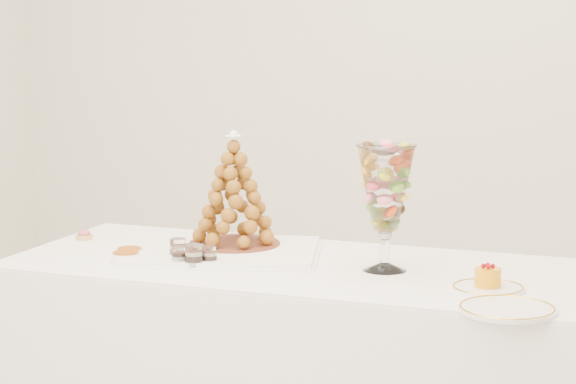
% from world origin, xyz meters
% --- Properties ---
extents(buffet_table, '(1.97, 0.85, 0.74)m').
position_xyz_m(buffet_table, '(0.12, 0.15, 0.37)').
color(buffet_table, white).
rests_on(buffet_table, ground).
extents(lace_tray, '(0.72, 0.62, 0.02)m').
position_xyz_m(lace_tray, '(-0.21, 0.17, 0.75)').
color(lace_tray, white).
rests_on(lace_tray, buffet_table).
extents(macaron_vase, '(0.18, 0.18, 0.39)m').
position_xyz_m(macaron_vase, '(0.35, 0.16, 0.99)').
color(macaron_vase, white).
rests_on(macaron_vase, buffet_table).
extents(cake_plate, '(0.21, 0.21, 0.01)m').
position_xyz_m(cake_plate, '(0.70, 0.04, 0.74)').
color(cake_plate, white).
rests_on(cake_plate, buffet_table).
extents(spare_plate, '(0.26, 0.26, 0.01)m').
position_xyz_m(spare_plate, '(0.80, -0.17, 0.75)').
color(spare_plate, white).
rests_on(spare_plate, buffet_table).
extents(pink_tart, '(0.06, 0.06, 0.04)m').
position_xyz_m(pink_tart, '(-0.76, 0.20, 0.76)').
color(pink_tart, tan).
rests_on(pink_tart, buffet_table).
extents(verrine_a, '(0.06, 0.06, 0.07)m').
position_xyz_m(verrine_a, '(-0.31, 0.04, 0.77)').
color(verrine_a, white).
rests_on(verrine_a, buffet_table).
extents(verrine_b, '(0.06, 0.06, 0.06)m').
position_xyz_m(verrine_b, '(-0.21, 0.00, 0.77)').
color(verrine_b, white).
rests_on(verrine_b, buffet_table).
extents(verrine_c, '(0.06, 0.06, 0.06)m').
position_xyz_m(verrine_c, '(-0.17, 0.00, 0.77)').
color(verrine_c, white).
rests_on(verrine_c, buffet_table).
extents(verrine_d, '(0.05, 0.05, 0.06)m').
position_xyz_m(verrine_d, '(-0.26, -0.04, 0.77)').
color(verrine_d, white).
rests_on(verrine_d, buffet_table).
extents(verrine_e, '(0.06, 0.06, 0.07)m').
position_xyz_m(verrine_e, '(-0.21, -0.04, 0.78)').
color(verrine_e, white).
rests_on(verrine_e, buffet_table).
extents(ramekin_back, '(0.09, 0.09, 0.03)m').
position_xyz_m(ramekin_back, '(-0.47, 0.02, 0.75)').
color(ramekin_back, white).
rests_on(ramekin_back, buffet_table).
extents(ramekin_front, '(0.09, 0.09, 0.03)m').
position_xyz_m(ramekin_front, '(-0.45, -0.04, 0.75)').
color(ramekin_front, white).
rests_on(ramekin_front, buffet_table).
extents(croquembouche, '(0.30, 0.30, 0.38)m').
position_xyz_m(croquembouche, '(-0.21, 0.25, 0.94)').
color(croquembouche, brown).
rests_on(croquembouche, lace_tray).
extents(mousse_cake, '(0.08, 0.08, 0.07)m').
position_xyz_m(mousse_cake, '(0.69, 0.04, 0.78)').
color(mousse_cake, orange).
rests_on(mousse_cake, cake_plate).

